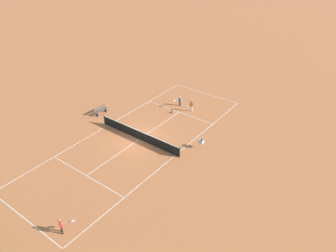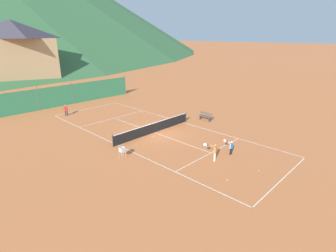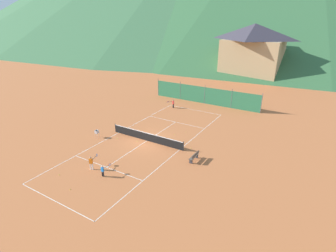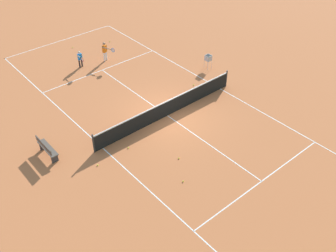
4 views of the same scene
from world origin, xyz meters
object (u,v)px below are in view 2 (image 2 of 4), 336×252
(tennis_ball_alley_right, at_px, (146,117))
(tennis_ball_by_net_right, at_px, (137,146))
(player_far_service, at_px, (215,151))
(tennis_ball_far_corner, at_px, (259,171))
(courtside_bench, at_px, (205,116))
(alpine_chalet, at_px, (15,51))
(tennis_ball_service_box, at_px, (153,136))
(tennis_ball_by_net_left, at_px, (171,123))
(tennis_ball_mid_court, at_px, (227,180))
(player_near_baseline, at_px, (66,109))
(tennis_ball_alley_left, at_px, (182,119))
(tennis_ball_near_corner, at_px, (147,121))
(ball_hopper, at_px, (122,150))
(player_far_baseline, at_px, (231,146))
(tennis_net, at_px, (154,127))

(tennis_ball_alley_right, distance_m, tennis_ball_by_net_right, 7.99)
(player_far_service, xyz_separation_m, tennis_ball_far_corner, (0.76, -3.07, -0.72))
(courtside_bench, distance_m, alpine_chalet, 40.09)
(tennis_ball_service_box, bearing_deg, tennis_ball_by_net_left, 20.84)
(tennis_ball_mid_court, distance_m, tennis_ball_service_box, 8.96)
(player_far_service, bearing_deg, player_near_baseline, 96.91)
(tennis_ball_alley_left, bearing_deg, tennis_ball_alley_right, 124.98)
(player_far_service, height_order, tennis_ball_by_net_right, player_far_service)
(tennis_ball_far_corner, height_order, tennis_ball_near_corner, same)
(ball_hopper, bearing_deg, tennis_ball_by_net_left, 19.92)
(player_far_baseline, distance_m, tennis_ball_near_corner, 10.60)
(player_far_service, bearing_deg, tennis_ball_alley_left, 54.47)
(tennis_ball_mid_court, bearing_deg, player_far_service, 51.52)
(tennis_ball_near_corner, bearing_deg, tennis_ball_far_corner, -98.27)
(tennis_ball_alley_left, relative_size, tennis_ball_by_net_right, 1.00)
(player_far_baseline, distance_m, alpine_chalet, 46.03)
(tennis_net, xyz_separation_m, player_far_baseline, (0.80, -7.59, 0.14))
(tennis_net, relative_size, tennis_ball_alley_left, 139.09)
(player_far_baseline, bearing_deg, ball_hopper, 138.84)
(tennis_ball_by_net_left, bearing_deg, ball_hopper, -160.08)
(player_near_baseline, height_order, tennis_ball_far_corner, player_near_baseline)
(tennis_ball_near_corner, distance_m, ball_hopper, 8.82)
(ball_hopper, bearing_deg, tennis_ball_service_box, 19.10)
(tennis_ball_alley_left, height_order, ball_hopper, ball_hopper)
(player_near_baseline, bearing_deg, tennis_ball_by_net_right, -90.23)
(tennis_net, distance_m, tennis_ball_mid_court, 9.84)
(player_far_baseline, relative_size, tennis_ball_mid_court, 16.60)
(player_far_service, relative_size, courtside_bench, 0.86)
(tennis_ball_by_net_left, height_order, tennis_ball_by_net_right, same)
(player_near_baseline, bearing_deg, tennis_ball_alley_left, -51.62)
(tennis_ball_service_box, bearing_deg, tennis_ball_alley_right, 54.67)
(tennis_ball_by_net_left, bearing_deg, alpine_chalet, 93.40)
(tennis_ball_far_corner, relative_size, tennis_ball_alley_left, 1.00)
(alpine_chalet, bearing_deg, tennis_ball_alley_left, -83.87)
(tennis_ball_mid_court, bearing_deg, ball_hopper, 110.27)
(tennis_net, height_order, alpine_chalet, alpine_chalet)
(tennis_ball_by_net_left, xyz_separation_m, tennis_ball_alley_right, (-0.52, 3.37, 0.00))
(tennis_net, relative_size, tennis_ball_alley_right, 139.09)
(player_far_service, xyz_separation_m, tennis_ball_service_box, (0.07, 6.59, -0.72))
(ball_hopper, height_order, courtside_bench, ball_hopper)
(player_far_baseline, xyz_separation_m, alpine_chalet, (0.14, 45.74, 5.18))
(tennis_ball_alley_right, xyz_separation_m, tennis_ball_by_net_right, (-5.81, -5.49, 0.00))
(player_far_baseline, relative_size, tennis_ball_by_net_left, 16.60)
(tennis_ball_alley_right, bearing_deg, tennis_ball_by_net_right, -136.66)
(tennis_ball_mid_court, bearing_deg, tennis_ball_by_net_left, 60.61)
(tennis_ball_near_corner, distance_m, tennis_ball_service_box, 4.50)
(tennis_ball_by_net_right, bearing_deg, tennis_ball_mid_court, -86.23)
(tennis_ball_alley_right, bearing_deg, tennis_ball_far_corner, -100.83)
(tennis_ball_alley_left, distance_m, courtside_bench, 2.55)
(tennis_ball_alley_right, height_order, ball_hopper, ball_hopper)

